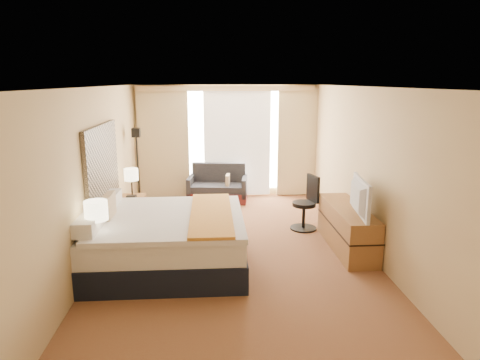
{
  "coord_description": "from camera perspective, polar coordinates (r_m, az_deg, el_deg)",
  "views": [
    {
      "loc": [
        -0.37,
        -6.47,
        2.69
      ],
      "look_at": [
        0.11,
        0.4,
        1.08
      ],
      "focal_mm": 32.0,
      "sensor_mm": 36.0,
      "label": 1
    }
  ],
  "objects": [
    {
      "name": "floor",
      "position": [
        7.02,
        -0.66,
        -9.42
      ],
      "size": [
        4.2,
        7.0,
        0.02
      ],
      "primitive_type": "cube",
      "color": "#5E291B",
      "rests_on": "ground"
    },
    {
      "name": "ceiling",
      "position": [
        6.48,
        -0.72,
        12.32
      ],
      "size": [
        4.2,
        7.0,
        0.02
      ],
      "primitive_type": "cube",
      "color": "silver",
      "rests_on": "wall_back"
    },
    {
      "name": "wall_back",
      "position": [
        10.07,
        -1.82,
        5.18
      ],
      "size": [
        4.2,
        0.02,
        2.6
      ],
      "primitive_type": "cube",
      "color": "#D6BB82",
      "rests_on": "ground"
    },
    {
      "name": "wall_front",
      "position": [
        3.3,
        2.85,
        -11.78
      ],
      "size": [
        4.2,
        0.02,
        2.6
      ],
      "primitive_type": "cube",
      "color": "#D6BB82",
      "rests_on": "ground"
    },
    {
      "name": "wall_left",
      "position": [
        6.84,
        -18.53,
        0.71
      ],
      "size": [
        0.02,
        7.0,
        2.6
      ],
      "primitive_type": "cube",
      "color": "#D6BB82",
      "rests_on": "ground"
    },
    {
      "name": "wall_right",
      "position": [
        7.06,
        16.58,
        1.22
      ],
      "size": [
        0.02,
        7.0,
        2.6
      ],
      "primitive_type": "cube",
      "color": "#D6BB82",
      "rests_on": "ground"
    },
    {
      "name": "headboard",
      "position": [
        7.03,
        -17.8,
        0.91
      ],
      "size": [
        0.06,
        1.85,
        1.5
      ],
      "primitive_type": "cube",
      "color": "black",
      "rests_on": "wall_left"
    },
    {
      "name": "nightstand_left",
      "position": [
        6.12,
        -18.15,
        -10.8
      ],
      "size": [
        0.45,
        0.52,
        0.55
      ],
      "primitive_type": "cube",
      "color": "brown",
      "rests_on": "floor"
    },
    {
      "name": "nightstand_right",
      "position": [
        8.42,
        -14.09,
        -3.96
      ],
      "size": [
        0.45,
        0.52,
        0.55
      ],
      "primitive_type": "cube",
      "color": "brown",
      "rests_on": "floor"
    },
    {
      "name": "media_dresser",
      "position": [
        7.22,
        14.07,
        -6.19
      ],
      "size": [
        0.5,
        1.8,
        0.7
      ],
      "primitive_type": "cube",
      "color": "brown",
      "rests_on": "floor"
    },
    {
      "name": "window",
      "position": [
        10.05,
        -0.39,
        5.28
      ],
      "size": [
        2.3,
        0.02,
        2.3
      ],
      "primitive_type": "cube",
      "color": "white",
      "rests_on": "wall_back"
    },
    {
      "name": "curtains",
      "position": [
        9.95,
        -1.82,
        5.71
      ],
      "size": [
        4.12,
        0.19,
        2.56
      ],
      "color": "beige",
      "rests_on": "floor"
    },
    {
      "name": "bed",
      "position": [
        6.46,
        -9.96,
        -7.79
      ],
      "size": [
        2.28,
        2.08,
        1.11
      ],
      "color": "black",
      "rests_on": "floor"
    },
    {
      "name": "loveseat",
      "position": [
        9.81,
        -2.94,
        -1.16
      ],
      "size": [
        1.41,
        0.88,
        0.83
      ],
      "rotation": [
        0.0,
        0.0,
        -0.13
      ],
      "color": "#571A19",
      "rests_on": "floor"
    },
    {
      "name": "floor_lamp",
      "position": [
        9.02,
        -13.56,
        3.49
      ],
      "size": [
        0.22,
        0.22,
        1.75
      ],
      "color": "black",
      "rests_on": "floor"
    },
    {
      "name": "desk_chair",
      "position": [
        7.98,
        8.86,
        -3.37
      ],
      "size": [
        0.49,
        0.49,
        1.01
      ],
      "rotation": [
        0.0,
        0.0,
        0.3
      ],
      "color": "black",
      "rests_on": "floor"
    },
    {
      "name": "lamp_left",
      "position": [
        5.85,
        -18.64,
        -4.0
      ],
      "size": [
        0.3,
        0.3,
        0.63
      ],
      "color": "black",
      "rests_on": "nightstand_left"
    },
    {
      "name": "lamp_right",
      "position": [
        8.21,
        -14.31,
        0.63
      ],
      "size": [
        0.26,
        0.26,
        0.55
      ],
      "color": "black",
      "rests_on": "nightstand_right"
    },
    {
      "name": "tissue_box",
      "position": [
        6.11,
        -17.59,
        -7.44
      ],
      "size": [
        0.16,
        0.16,
        0.12
      ],
      "primitive_type": "cube",
      "rotation": [
        0.0,
        0.0,
        -0.31
      ],
      "color": "#7FA2C5",
      "rests_on": "nightstand_left"
    },
    {
      "name": "telephone",
      "position": [
        8.17,
        -14.27,
        -2.23
      ],
      "size": [
        0.18,
        0.14,
        0.07
      ],
      "primitive_type": "cube",
      "rotation": [
        0.0,
        0.0,
        -0.05
      ],
      "color": "black",
      "rests_on": "nightstand_right"
    },
    {
      "name": "television",
      "position": [
        6.66,
        15.02,
        -2.2
      ],
      "size": [
        0.24,
        0.99,
        0.56
      ],
      "primitive_type": "imported",
      "rotation": [
        0.0,
        0.0,
        1.46
      ],
      "color": "black",
      "rests_on": "media_dresser"
    }
  ]
}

